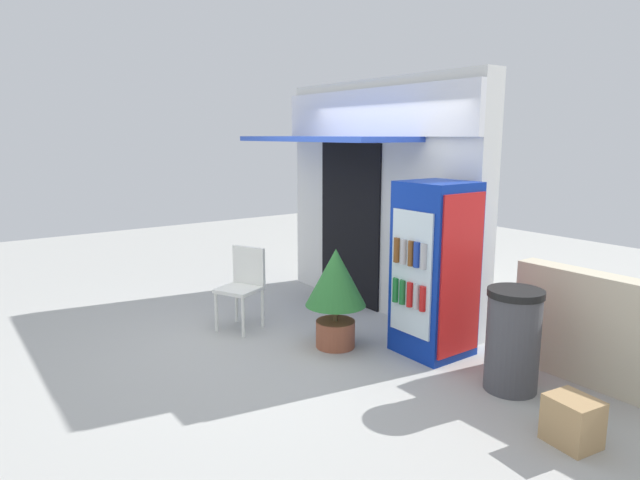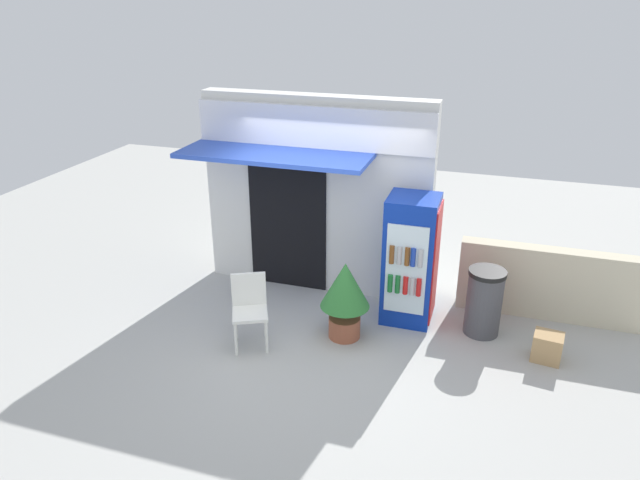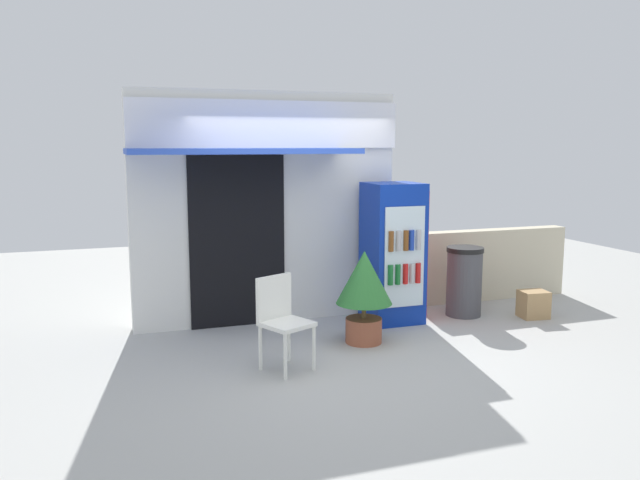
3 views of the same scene
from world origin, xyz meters
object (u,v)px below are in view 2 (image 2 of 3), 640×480
object	(u,v)px
potted_plant_near_shop	(345,292)
cardboard_box	(547,347)
plastic_chair	(250,305)
trash_bin	(484,302)
drink_cooler	(411,260)

from	to	relation	value
potted_plant_near_shop	cardboard_box	xyz separation A→B (m)	(2.43, 0.24, -0.47)
plastic_chair	potted_plant_near_shop	world-z (taller)	potted_plant_near_shop
plastic_chair	cardboard_box	world-z (taller)	plastic_chair
potted_plant_near_shop	trash_bin	bearing A→B (deg)	20.64
plastic_chair	cardboard_box	bearing A→B (deg)	11.53
trash_bin	cardboard_box	size ratio (longest dim) A/B	2.58
drink_cooler	trash_bin	world-z (taller)	drink_cooler
plastic_chair	cardboard_box	xyz separation A→B (m)	(3.51, 0.72, -0.36)
potted_plant_near_shop	trash_bin	xyz separation A→B (m)	(1.65, 0.62, -0.19)
potted_plant_near_shop	cardboard_box	distance (m)	2.49
trash_bin	cardboard_box	xyz separation A→B (m)	(0.78, -0.39, -0.27)
drink_cooler	potted_plant_near_shop	size ratio (longest dim) A/B	1.66
potted_plant_near_shop	trash_bin	distance (m)	1.78
plastic_chair	drink_cooler	bearing A→B (deg)	33.68
drink_cooler	potted_plant_near_shop	xyz separation A→B (m)	(-0.68, -0.70, -0.22)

